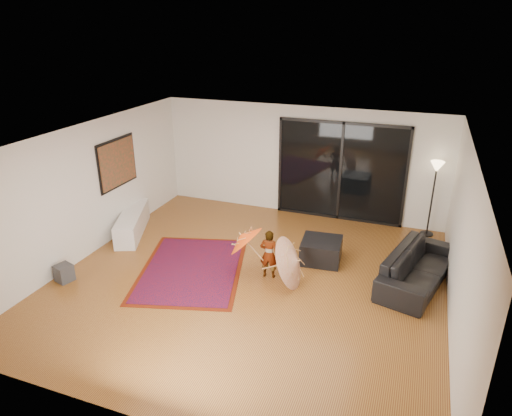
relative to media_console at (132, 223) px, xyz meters
The scene contains 17 objects.
floor 3.41m from the media_console, 17.03° to the right, with size 7.00×7.00×0.00m, color #9E6B2B.
ceiling 4.19m from the media_console, 17.03° to the right, with size 7.00×7.00×0.00m, color white.
wall_back 4.25m from the media_console, 37.62° to the left, with size 7.00×7.00×0.00m, color silver.
wall_front 5.66m from the media_console, 54.13° to the right, with size 7.00×7.00×0.00m, color silver.
wall_left 1.50m from the media_console, 104.10° to the right, with size 7.00×7.00×0.00m, color silver.
wall_right 6.91m from the media_console, ahead, with size 7.00×7.00×0.00m, color silver.
sliding_door 5.01m from the media_console, 30.19° to the left, with size 3.06×0.07×2.40m.
painting 1.42m from the media_console, behind, with size 0.04×1.28×1.08m.
media_console is the anchor object (origin of this frame).
speaker 2.22m from the media_console, 90.00° to the right, with size 0.28×0.28×0.32m, color #424244.
persian_rug 2.30m from the media_console, 26.67° to the right, with size 2.59×3.11×0.02m.
sofa 6.20m from the media_console, ahead, with size 2.23×0.87×0.65m, color black.
ottoman 4.35m from the media_console, ahead, with size 0.78×0.78×0.45m, color black.
floor_lamp 6.83m from the media_console, 19.55° to the left, with size 0.30×0.30×1.73m.
child 3.63m from the media_console, 11.80° to the right, with size 0.35×0.23×0.96m, color #999999.
parasol_orange 3.14m from the media_console, 14.78° to the right, with size 0.66×0.76×0.85m.
parasol_white 4.25m from the media_console, 12.13° to the right, with size 0.58×0.99×0.98m.
Camera 1 is at (2.69, -6.93, 4.55)m, focal length 32.00 mm.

